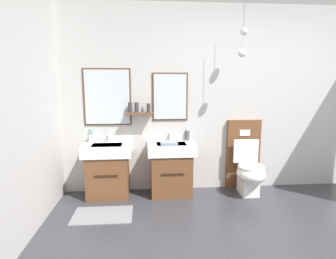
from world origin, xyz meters
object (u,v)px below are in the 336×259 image
at_px(vanity_sink_right, 171,167).
at_px(soap_dispenser, 188,135).
at_px(toilet, 247,166).
at_px(toothbrush_cup, 91,138).
at_px(folded_hand_towel, 169,144).
at_px(vanity_sink_left, 108,169).

xyz_separation_m(vanity_sink_right, soap_dispenser, (0.25, 0.16, 0.41)).
xyz_separation_m(toilet, toothbrush_cup, (-2.14, 0.16, 0.39)).
bearing_deg(folded_hand_towel, toilet, 5.92).
xyz_separation_m(vanity_sink_left, soap_dispenser, (1.09, 0.16, 0.41)).
xyz_separation_m(vanity_sink_right, folded_hand_towel, (-0.04, -0.13, 0.36)).
distance_m(vanity_sink_right, folded_hand_towel, 0.38).
relative_size(vanity_sink_left, soap_dispenser, 4.09).
bearing_deg(folded_hand_towel, vanity_sink_right, 72.49).
bearing_deg(toilet, soap_dispenser, 168.12).
height_order(vanity_sink_left, folded_hand_towel, folded_hand_towel).
relative_size(vanity_sink_left, vanity_sink_right, 1.00).
relative_size(toilet, soap_dispenser, 5.71).
bearing_deg(toilet, folded_hand_towel, -174.08).
distance_m(vanity_sink_left, vanity_sink_right, 0.85).
relative_size(vanity_sink_left, toothbrush_cup, 3.43).
distance_m(vanity_sink_left, toilet, 1.91).
xyz_separation_m(vanity_sink_left, folded_hand_towel, (0.81, -0.13, 0.36)).
bearing_deg(soap_dispenser, toothbrush_cup, -179.58).
bearing_deg(toothbrush_cup, vanity_sink_left, -32.13).
distance_m(vanity_sink_right, toilet, 1.06).
bearing_deg(folded_hand_towel, soap_dispenser, 44.86).
height_order(vanity_sink_right, toilet, toilet).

